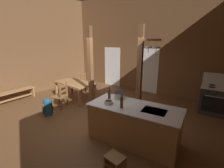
% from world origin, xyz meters
% --- Properties ---
extents(ground_plane, '(8.59, 7.91, 0.10)m').
position_xyz_m(ground_plane, '(0.00, 0.00, -0.05)').
color(ground_plane, brown).
extents(wall_back, '(8.59, 0.14, 4.52)m').
position_xyz_m(wall_back, '(0.00, 3.62, 2.26)').
color(wall_back, brown).
rests_on(wall_back, ground_plane).
extents(wall_left, '(0.14, 7.91, 4.52)m').
position_xyz_m(wall_left, '(-3.97, 0.00, 2.26)').
color(wall_left, brown).
rests_on(wall_left, ground_plane).
extents(glazed_door_back_left, '(1.00, 0.01, 2.05)m').
position_xyz_m(glazed_door_back_left, '(-1.75, 3.55, 1.02)').
color(glazed_door_back_left, white).
rests_on(glazed_door_back_left, ground_plane).
extents(glazed_panel_back_right, '(0.84, 0.01, 2.05)m').
position_xyz_m(glazed_panel_back_right, '(0.39, 3.55, 1.02)').
color(glazed_panel_back_right, white).
rests_on(glazed_panel_back_right, ground_plane).
extents(kitchen_island, '(2.24, 1.15, 0.92)m').
position_xyz_m(kitchen_island, '(1.65, -0.26, 0.46)').
color(kitchen_island, '#9E7044').
rests_on(kitchen_island, ground_plane).
extents(stove_range, '(1.18, 0.88, 1.32)m').
position_xyz_m(stove_range, '(3.23, 2.76, 0.48)').
color(stove_range, '#303030').
rests_on(stove_range, ground_plane).
extents(support_post_with_pot_rack, '(0.65, 0.24, 2.87)m').
position_xyz_m(support_post_with_pot_rack, '(1.17, 1.00, 1.53)').
color(support_post_with_pot_rack, brown).
rests_on(support_post_with_pot_rack, ground_plane).
extents(support_post_center, '(0.14, 0.14, 2.87)m').
position_xyz_m(support_post_center, '(-0.45, 0.51, 1.43)').
color(support_post_center, brown).
rests_on(support_post_center, ground_plane).
extents(step_stool, '(0.39, 0.32, 0.30)m').
position_xyz_m(step_stool, '(1.81, -1.29, 0.18)').
color(step_stool, brown).
rests_on(step_stool, ground_plane).
extents(dining_table, '(1.76, 1.03, 0.74)m').
position_xyz_m(dining_table, '(-1.73, 0.85, 0.65)').
color(dining_table, '#9E7044').
rests_on(dining_table, ground_plane).
extents(ladderback_chair_near_window, '(0.55, 0.55, 0.95)m').
position_xyz_m(ladderback_chair_near_window, '(-1.49, -0.03, 0.45)').
color(ladderback_chair_near_window, brown).
rests_on(ladderback_chair_near_window, ground_plane).
extents(ladderback_chair_by_post, '(0.55, 0.55, 0.95)m').
position_xyz_m(ladderback_chair_by_post, '(-1.97, 1.74, 0.45)').
color(ladderback_chair_by_post, brown).
rests_on(ladderback_chair_by_post, ground_plane).
extents(bench_along_left_wall, '(0.43, 1.68, 0.44)m').
position_xyz_m(bench_along_left_wall, '(-3.54, -0.80, 0.31)').
color(bench_along_left_wall, '#9E7044').
rests_on(bench_along_left_wall, ground_plane).
extents(backpack, '(0.39, 0.38, 0.60)m').
position_xyz_m(backpack, '(-1.35, -0.67, 0.31)').
color(backpack, '#194756').
rests_on(backpack, ground_plane).
extents(stockpot_on_counter, '(0.35, 0.28, 0.16)m').
position_xyz_m(stockpot_on_counter, '(1.05, 0.00, 1.00)').
color(stockpot_on_counter, silver).
rests_on(stockpot_on_counter, kitchen_island).
extents(mixing_bowl_on_counter, '(0.21, 0.21, 0.08)m').
position_xyz_m(mixing_bowl_on_counter, '(1.07, -0.49, 0.96)').
color(mixing_bowl_on_counter, silver).
rests_on(mixing_bowl_on_counter, kitchen_island).
extents(bottle_tall_on_counter, '(0.07, 0.07, 0.34)m').
position_xyz_m(bottle_tall_on_counter, '(0.87, -0.21, 1.06)').
color(bottle_tall_on_counter, '#56331E').
rests_on(bottle_tall_on_counter, kitchen_island).
extents(bottle_short_on_counter, '(0.07, 0.07, 0.34)m').
position_xyz_m(bottle_short_on_counter, '(1.45, -0.50, 1.06)').
color(bottle_short_on_counter, '#56331E').
rests_on(bottle_short_on_counter, kitchen_island).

